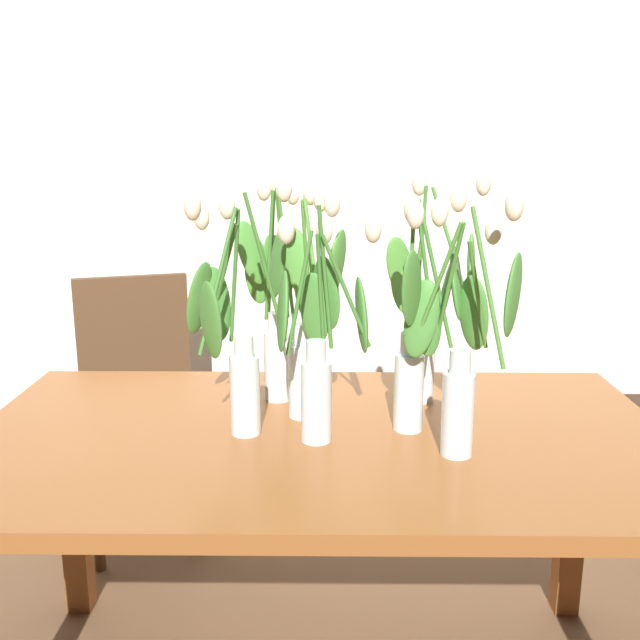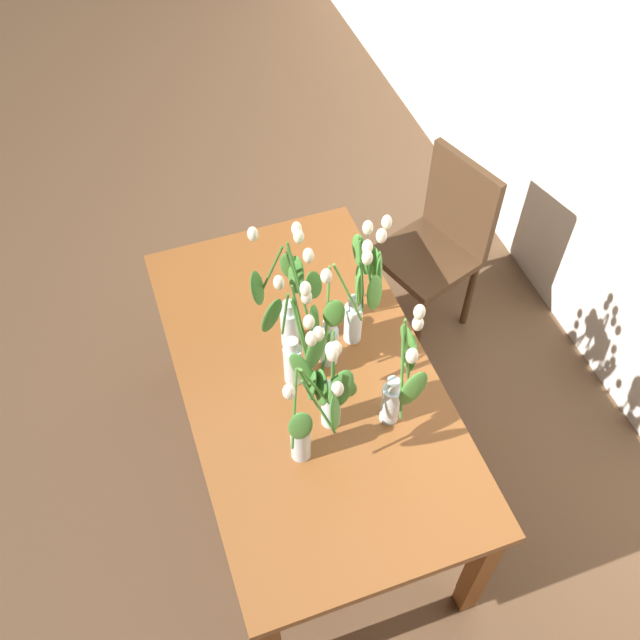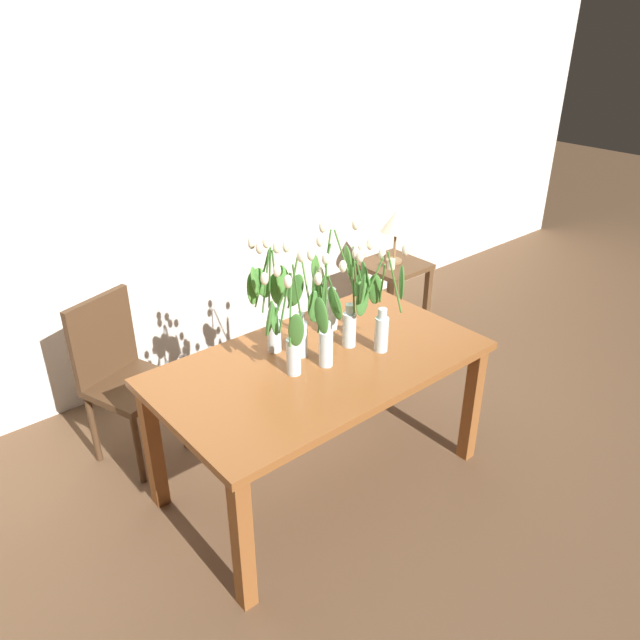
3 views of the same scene
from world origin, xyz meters
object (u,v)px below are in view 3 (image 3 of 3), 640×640
object	(u,v)px
tulip_vase_5	(330,290)
table_lamp	(396,222)
tulip_vase_3	(325,323)
pillar_candle	(391,264)
tulip_vase_1	(379,308)
dining_table	(321,376)
tulip_vase_6	(355,307)
tulip_vase_0	(289,330)
side_table	(393,278)
tulip_vase_2	(268,305)
dining_chair	(121,371)
tulip_vase_4	(300,318)

from	to	relation	value
tulip_vase_5	table_lamp	distance (m)	1.46
tulip_vase_3	table_lamp	bearing A→B (deg)	33.00
pillar_candle	tulip_vase_5	bearing A→B (deg)	-150.67
tulip_vase_1	tulip_vase_5	xyz separation A→B (m)	(-0.03, 0.33, -0.01)
dining_table	tulip_vase_6	size ratio (longest dim) A/B	2.85
tulip_vase_6	pillar_candle	xyz separation A→B (m)	(1.19, 0.87, -0.36)
tulip_vase_0	side_table	bearing A→B (deg)	29.04
tulip_vase_3	tulip_vase_1	bearing A→B (deg)	-12.16
tulip_vase_1	tulip_vase_2	distance (m)	0.53
dining_chair	side_table	xyz separation A→B (m)	(2.17, 0.06, -0.09)
tulip_vase_1	tulip_vase_3	size ratio (longest dim) A/B	1.01
dining_table	tulip_vase_6	xyz separation A→B (m)	(0.23, 0.01, 0.30)
tulip_vase_1	tulip_vase_0	bearing A→B (deg)	168.83
dining_table	side_table	world-z (taller)	dining_table
dining_table	tulip_vase_4	distance (m)	0.31
tulip_vase_5	dining_chair	xyz separation A→B (m)	(-0.92, 0.65, -0.43)
table_lamp	side_table	bearing A→B (deg)	-137.12
tulip_vase_4	tulip_vase_5	size ratio (longest dim) A/B	0.96
tulip_vase_3	dining_chair	xyz separation A→B (m)	(-0.66, 0.91, -0.43)
tulip_vase_2	table_lamp	bearing A→B (deg)	23.28
dining_table	tulip_vase_2	xyz separation A→B (m)	(-0.12, 0.25, 0.33)
tulip_vase_1	dining_chair	world-z (taller)	tulip_vase_1
tulip_vase_6	tulip_vase_3	bearing A→B (deg)	-170.04
dining_table	tulip_vase_0	bearing A→B (deg)	-179.57
tulip_vase_0	table_lamp	size ratio (longest dim) A/B	1.45
dining_chair	table_lamp	xyz separation A→B (m)	(2.19, 0.08, 0.33)
tulip_vase_2	tulip_vase_0	bearing A→B (deg)	-105.39
tulip_vase_6	tulip_vase_5	bearing A→B (deg)	81.02
tulip_vase_1	tulip_vase_2	bearing A→B (deg)	139.57
tulip_vase_0	tulip_vase_3	size ratio (longest dim) A/B	1.05
table_lamp	pillar_candle	world-z (taller)	table_lamp
tulip_vase_4	pillar_candle	xyz separation A→B (m)	(1.45, 0.77, -0.35)
tulip_vase_4	tulip_vase_6	size ratio (longest dim) A/B	0.99
tulip_vase_1	pillar_candle	xyz separation A→B (m)	(1.13, 0.97, -0.38)
tulip_vase_5	side_table	bearing A→B (deg)	29.64
tulip_vase_6	dining_chair	distance (m)	1.31
dining_table	pillar_candle	distance (m)	1.67
tulip_vase_3	tulip_vase_5	size ratio (longest dim) A/B	0.94
tulip_vase_3	table_lamp	world-z (taller)	tulip_vase_3
tulip_vase_4	table_lamp	distance (m)	1.78
tulip_vase_6	pillar_candle	world-z (taller)	tulip_vase_6
tulip_vase_2	pillar_candle	distance (m)	1.70
tulip_vase_3	table_lamp	xyz separation A→B (m)	(1.53, 0.99, -0.10)
pillar_candle	table_lamp	bearing A→B (deg)	35.38
tulip_vase_4	table_lamp	size ratio (longest dim) A/B	1.40
tulip_vase_3	pillar_candle	bearing A→B (deg)	32.80
tulip_vase_2	pillar_candle	bearing A→B (deg)	22.28
dining_chair	dining_table	bearing A→B (deg)	-52.95
dining_table	table_lamp	bearing A→B (deg)	32.14
side_table	tulip_vase_4	bearing A→B (deg)	-151.78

